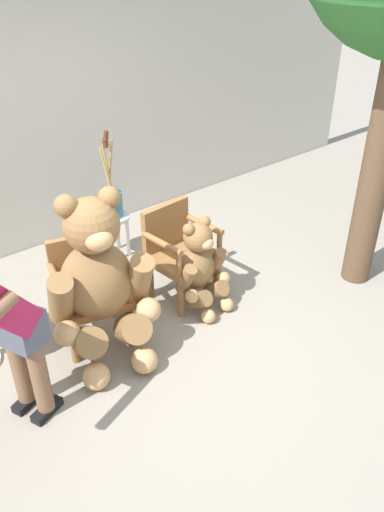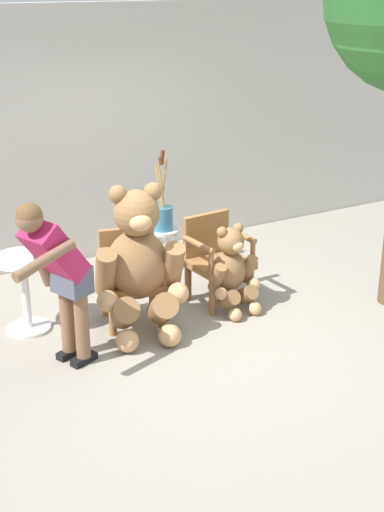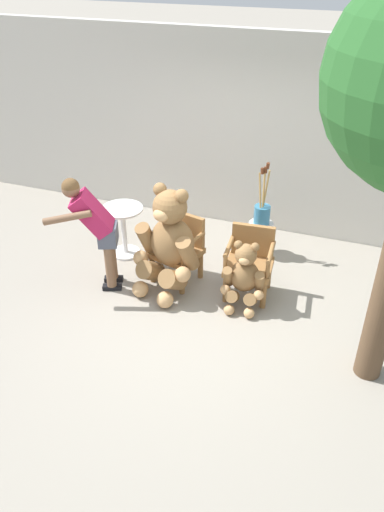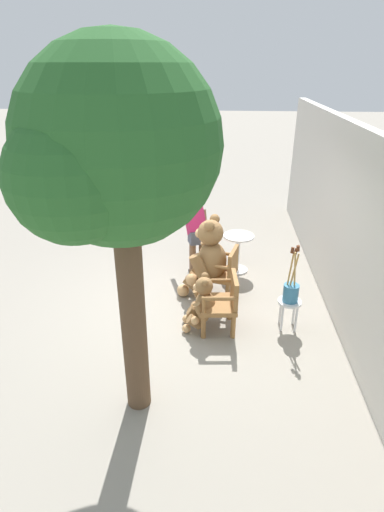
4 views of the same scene
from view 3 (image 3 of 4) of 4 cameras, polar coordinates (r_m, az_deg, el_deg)
ground_plane at (r=5.98m, az=0.47°, el=-6.50°), size 60.00×60.00×0.00m
back_wall at (r=7.34m, az=7.01°, el=13.54°), size 10.00×0.16×2.80m
wooden_chair_left at (r=6.33m, az=-1.48°, el=1.05°), size 0.67×0.64×0.86m
wooden_chair_right at (r=6.10m, az=6.62°, el=-0.51°), size 0.60×0.56×0.86m
teddy_bear_large at (r=6.03m, az=-2.67°, el=1.66°), size 0.86×0.87×1.38m
teddy_bear_small at (r=5.89m, az=5.98°, el=-2.28°), size 0.52×0.51×0.86m
person_visitor at (r=6.06m, az=-11.02°, el=3.58°), size 0.75×0.67×1.48m
white_stool at (r=6.98m, az=7.85°, el=2.99°), size 0.34×0.34×0.46m
brush_bucket at (r=6.85m, az=8.02°, el=5.02°), size 0.22×0.22×0.88m
round_side_table at (r=6.90m, az=-7.83°, el=3.46°), size 0.56×0.56×0.72m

